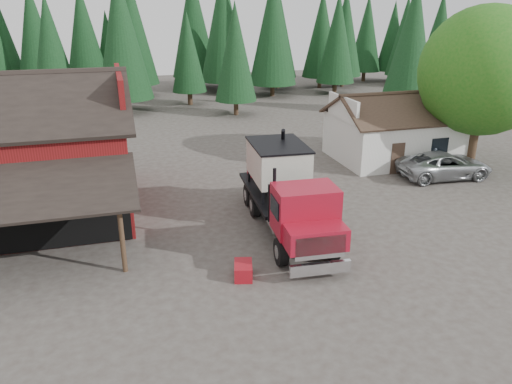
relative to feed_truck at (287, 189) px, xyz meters
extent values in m
plane|color=#3F3631|center=(-1.99, -4.03, -2.06)|extent=(120.00, 120.00, 0.00)
cube|color=maroon|center=(-12.99, 5.97, 0.44)|extent=(12.00, 10.00, 5.00)
cube|color=black|center=(-12.99, 8.47, 3.94)|extent=(12.80, 5.53, 2.35)
cube|color=maroon|center=(-6.99, 5.97, 3.94)|extent=(0.25, 7.00, 2.00)
cylinder|color=#382619|center=(-7.59, -1.93, -0.66)|extent=(0.20, 0.20, 2.80)
cube|color=silver|center=(11.01, 8.97, -0.56)|extent=(8.00, 6.00, 3.00)
cube|color=#38281E|center=(11.01, 7.47, 1.69)|extent=(8.60, 3.42, 1.80)
cube|color=#38281E|center=(11.01, 10.47, 1.69)|extent=(8.60, 3.42, 1.80)
cube|color=silver|center=(7.01, 8.97, 1.69)|extent=(0.20, 4.20, 1.50)
cube|color=silver|center=(15.01, 8.97, 1.69)|extent=(0.20, 4.20, 1.50)
cube|color=#38281E|center=(9.51, 5.95, -1.06)|extent=(0.90, 0.06, 2.00)
cube|color=black|center=(12.51, 5.95, -0.46)|extent=(1.20, 0.06, 1.00)
cylinder|color=#382619|center=(15.01, 5.97, -0.46)|extent=(0.60, 0.60, 3.20)
sphere|color=#1B6016|center=(15.01, 5.97, 4.14)|extent=(8.00, 8.00, 8.00)
sphere|color=#1B6016|center=(13.81, 6.77, 2.94)|extent=(4.40, 4.40, 4.40)
sphere|color=#1B6016|center=(16.01, 5.17, 3.24)|extent=(4.80, 4.80, 4.80)
cylinder|color=#382619|center=(4.01, 25.97, -1.26)|extent=(0.44, 0.44, 1.60)
cone|color=black|center=(4.01, 25.97, 3.84)|extent=(3.96, 3.96, 9.00)
cylinder|color=#382619|center=(20.01, 21.97, -1.26)|extent=(0.44, 0.44, 1.60)
cone|color=black|center=(20.01, 21.97, 4.84)|extent=(4.84, 4.84, 11.00)
cylinder|color=#382619|center=(-5.99, 29.97, -1.26)|extent=(0.44, 0.44, 1.60)
cone|color=black|center=(-5.99, 29.97, 5.34)|extent=(5.28, 5.28, 12.00)
cylinder|color=black|center=(-1.34, -3.16, -1.48)|extent=(0.45, 1.20, 1.18)
cylinder|color=black|center=(0.90, -3.31, -1.48)|extent=(0.45, 1.20, 1.18)
cylinder|color=black|center=(-1.00, 1.97, -1.48)|extent=(0.45, 1.20, 1.18)
cylinder|color=black|center=(1.24, 1.82, -1.48)|extent=(0.45, 1.20, 1.18)
cylinder|color=black|center=(-0.90, 3.46, -1.48)|extent=(0.45, 1.20, 1.18)
cylinder|color=black|center=(1.34, 3.31, -1.48)|extent=(0.45, 1.20, 1.18)
cube|color=black|center=(0.00, 0.18, -1.05)|extent=(1.78, 9.26, 0.43)
cube|color=silver|center=(-0.33, -4.89, -1.48)|extent=(2.47, 0.35, 0.48)
cube|color=silver|center=(-0.32, -4.78, -0.62)|extent=(2.04, 0.24, 0.96)
cube|color=maroon|center=(-0.28, -4.14, -0.46)|extent=(2.49, 1.55, 0.91)
cube|color=maroon|center=(-0.19, -2.75, 0.13)|extent=(2.68, 1.98, 1.98)
cube|color=black|center=(-0.25, -3.61, 0.45)|extent=(2.25, 0.23, 0.96)
cylinder|color=black|center=(-1.19, -1.72, 0.72)|extent=(0.16, 0.16, 1.93)
cube|color=black|center=(-0.12, -1.68, 0.08)|extent=(2.62, 0.30, 1.71)
cube|color=black|center=(0.10, 1.68, -0.76)|extent=(3.13, 6.37, 0.17)
cube|color=beige|center=(0.10, 1.68, 0.82)|extent=(2.69, 3.68, 1.71)
cone|color=beige|center=(0.10, 1.68, -0.24)|extent=(2.50, 2.50, 0.75)
cube|color=black|center=(0.10, 1.68, 1.70)|extent=(2.80, 3.80, 0.09)
cylinder|color=black|center=(0.84, 3.13, 0.72)|extent=(0.94, 2.30, 3.26)
cube|color=maroon|center=(-0.37, 4.28, -0.46)|extent=(0.70, 0.90, 0.48)
cylinder|color=silver|center=(1.08, -2.14, -1.15)|extent=(0.67, 1.11, 0.60)
imported|color=#A8ACB0|center=(11.92, 4.45, -1.26)|extent=(5.93, 3.05, 1.60)
cube|color=maroon|center=(-3.11, -3.71, -1.76)|extent=(0.94, 1.24, 0.60)
camera|label=1|loc=(-7.43, -20.48, 8.17)|focal=35.00mm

